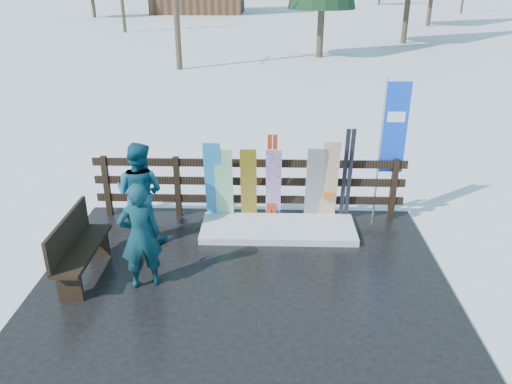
{
  "coord_description": "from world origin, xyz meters",
  "views": [
    {
      "loc": [
        0.38,
        -6.09,
        4.22
      ],
      "look_at": [
        0.16,
        1.0,
        1.1
      ],
      "focal_mm": 35.0,
      "sensor_mm": 36.0,
      "label": 1
    }
  ],
  "objects_px": {
    "bench": "(77,246)",
    "snowboard_0": "(213,182)",
    "snowboard_1": "(224,186)",
    "snowboard_5": "(329,182)",
    "snowboard_4": "(314,185)",
    "snowboard_2": "(249,185)",
    "person_front": "(140,236)",
    "rental_flag": "(391,133)",
    "person_back": "(140,193)",
    "snowboard_3": "(273,185)"
  },
  "relations": [
    {
      "from": "snowboard_4",
      "to": "snowboard_5",
      "type": "bearing_deg",
      "value": -0.0
    },
    {
      "from": "bench",
      "to": "snowboard_2",
      "type": "xyz_separation_m",
      "value": [
        2.41,
        1.85,
        0.2
      ]
    },
    {
      "from": "person_back",
      "to": "person_front",
      "type": "bearing_deg",
      "value": 118.88
    },
    {
      "from": "snowboard_5",
      "to": "snowboard_1",
      "type": "bearing_deg",
      "value": 180.0
    },
    {
      "from": "snowboard_2",
      "to": "person_front",
      "type": "height_order",
      "value": "person_front"
    },
    {
      "from": "snowboard_2",
      "to": "person_back",
      "type": "distance_m",
      "value": 1.88
    },
    {
      "from": "snowboard_3",
      "to": "person_front",
      "type": "relative_size",
      "value": 0.95
    },
    {
      "from": "snowboard_2",
      "to": "snowboard_1",
      "type": "bearing_deg",
      "value": -180.0
    },
    {
      "from": "bench",
      "to": "snowboard_0",
      "type": "bearing_deg",
      "value": 45.8
    },
    {
      "from": "snowboard_1",
      "to": "snowboard_5",
      "type": "height_order",
      "value": "snowboard_5"
    },
    {
      "from": "snowboard_1",
      "to": "snowboard_5",
      "type": "xyz_separation_m",
      "value": [
        1.85,
        0.0,
        0.08
      ]
    },
    {
      "from": "bench",
      "to": "snowboard_1",
      "type": "bearing_deg",
      "value": 42.98
    },
    {
      "from": "snowboard_4",
      "to": "snowboard_3",
      "type": "bearing_deg",
      "value": 180.0
    },
    {
      "from": "rental_flag",
      "to": "person_front",
      "type": "xyz_separation_m",
      "value": [
        -3.88,
        -2.31,
        -0.81
      ]
    },
    {
      "from": "snowboard_0",
      "to": "snowboard_5",
      "type": "relative_size",
      "value": 0.98
    },
    {
      "from": "rental_flag",
      "to": "person_back",
      "type": "relative_size",
      "value": 1.52
    },
    {
      "from": "snowboard_4",
      "to": "person_front",
      "type": "height_order",
      "value": "person_front"
    },
    {
      "from": "bench",
      "to": "person_front",
      "type": "height_order",
      "value": "person_front"
    },
    {
      "from": "snowboard_3",
      "to": "person_front",
      "type": "bearing_deg",
      "value": -132.33
    },
    {
      "from": "snowboard_0",
      "to": "snowboard_4",
      "type": "relative_size",
      "value": 1.05
    },
    {
      "from": "snowboard_4",
      "to": "snowboard_0",
      "type": "bearing_deg",
      "value": -180.0
    },
    {
      "from": "snowboard_0",
      "to": "person_front",
      "type": "height_order",
      "value": "person_front"
    },
    {
      "from": "snowboard_1",
      "to": "rental_flag",
      "type": "distance_m",
      "value": 3.04
    },
    {
      "from": "snowboard_5",
      "to": "snowboard_0",
      "type": "bearing_deg",
      "value": -180.0
    },
    {
      "from": "rental_flag",
      "to": "bench",
      "type": "bearing_deg",
      "value": -156.53
    },
    {
      "from": "snowboard_3",
      "to": "person_front",
      "type": "distance_m",
      "value": 2.76
    },
    {
      "from": "bench",
      "to": "snowboard_0",
      "type": "relative_size",
      "value": 0.96
    },
    {
      "from": "bench",
      "to": "snowboard_0",
      "type": "xyz_separation_m",
      "value": [
        1.79,
        1.85,
        0.25
      ]
    },
    {
      "from": "bench",
      "to": "person_front",
      "type": "distance_m",
      "value": 1.05
    },
    {
      "from": "snowboard_0",
      "to": "person_back",
      "type": "relative_size",
      "value": 0.91
    },
    {
      "from": "snowboard_2",
      "to": "rental_flag",
      "type": "bearing_deg",
      "value": 6.27
    },
    {
      "from": "snowboard_1",
      "to": "snowboard_2",
      "type": "xyz_separation_m",
      "value": [
        0.43,
        0.0,
        0.01
      ]
    },
    {
      "from": "snowboard_0",
      "to": "snowboard_1",
      "type": "bearing_deg",
      "value": 0.0
    },
    {
      "from": "bench",
      "to": "snowboard_3",
      "type": "xyz_separation_m",
      "value": [
        2.85,
        1.85,
        0.21
      ]
    },
    {
      "from": "snowboard_4",
      "to": "person_back",
      "type": "distance_m",
      "value": 2.98
    },
    {
      "from": "bench",
      "to": "person_back",
      "type": "distance_m",
      "value": 1.38
    },
    {
      "from": "person_front",
      "to": "snowboard_3",
      "type": "bearing_deg",
      "value": -153.6
    },
    {
      "from": "snowboard_1",
      "to": "bench",
      "type": "bearing_deg",
      "value": -137.02
    },
    {
      "from": "snowboard_0",
      "to": "bench",
      "type": "bearing_deg",
      "value": -134.2
    },
    {
      "from": "person_back",
      "to": "snowboard_1",
      "type": "bearing_deg",
      "value": -137.04
    },
    {
      "from": "snowboard_1",
      "to": "person_front",
      "type": "relative_size",
      "value": 0.9
    },
    {
      "from": "bench",
      "to": "snowboard_2",
      "type": "distance_m",
      "value": 3.05
    },
    {
      "from": "snowboard_3",
      "to": "person_back",
      "type": "bearing_deg",
      "value": -162.46
    },
    {
      "from": "snowboard_5",
      "to": "person_front",
      "type": "bearing_deg",
      "value": -144.27
    },
    {
      "from": "person_front",
      "to": "snowboard_0",
      "type": "bearing_deg",
      "value": -132.69
    },
    {
      "from": "bench",
      "to": "rental_flag",
      "type": "relative_size",
      "value": 0.58
    },
    {
      "from": "snowboard_0",
      "to": "snowboard_4",
      "type": "xyz_separation_m",
      "value": [
        1.77,
        0.0,
        -0.04
      ]
    },
    {
      "from": "snowboard_1",
      "to": "rental_flag",
      "type": "bearing_deg",
      "value": 5.33
    },
    {
      "from": "snowboard_1",
      "to": "snowboard_4",
      "type": "relative_size",
      "value": 0.96
    },
    {
      "from": "snowboard_2",
      "to": "person_front",
      "type": "relative_size",
      "value": 0.92
    }
  ]
}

